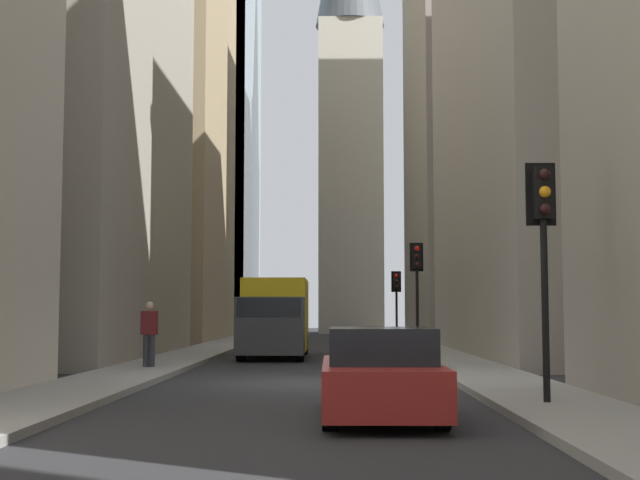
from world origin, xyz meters
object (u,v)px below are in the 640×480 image
traffic_light_midblock (417,271)px  pedestrian (149,331)px  discarded_bottle (450,364)px  delivery_truck (275,317)px  traffic_light_far_junction (396,290)px  traffic_light_foreground (543,224)px  sedan_red (380,376)px

traffic_light_midblock → pedestrian: size_ratio=2.31×
pedestrian → discarded_bottle: bearing=-94.6°
pedestrian → delivery_truck: bearing=-22.5°
traffic_light_far_junction → discarded_bottle: (-22.29, 0.25, -2.57)m
traffic_light_midblock → traffic_light_far_junction: size_ratio=1.14×
pedestrian → traffic_light_foreground: bearing=-137.0°
traffic_light_midblock → traffic_light_foreground: bearing=-178.9°
sedan_red → traffic_light_midblock: traffic_light_midblock is taller
delivery_truck → discarded_bottle: 9.59m
traffic_light_midblock → pedestrian: (-9.05, 8.34, -2.07)m
traffic_light_far_junction → discarded_bottle: 22.44m
traffic_light_foreground → delivery_truck: bearing=18.9°
sedan_red → traffic_light_far_junction: (32.22, -2.66, 2.15)m
sedan_red → discarded_bottle: sedan_red is taller
traffic_light_midblock → discarded_bottle: bearing=179.4°
delivery_truck → traffic_light_foreground: (-16.64, -5.68, 1.70)m
delivery_truck → traffic_light_far_junction: traffic_light_far_junction is taller
traffic_light_midblock → traffic_light_far_junction: bearing=-0.7°
sedan_red → traffic_light_far_junction: size_ratio=1.18×
discarded_bottle → traffic_light_far_junction: bearing=-0.7°
sedan_red → discarded_bottle: (9.93, -2.41, -0.42)m
traffic_light_midblock → pedestrian: bearing=137.3°
delivery_truck → traffic_light_far_junction: 15.40m
traffic_light_foreground → traffic_light_midblock: (18.39, 0.37, 0.04)m
pedestrian → sedan_red: bearing=-151.2°
delivery_truck → pedestrian: size_ratio=3.59×
traffic_light_foreground → pedestrian: 12.94m
traffic_light_foreground → discarded_bottle: bearing=3.1°
delivery_truck → traffic_light_foreground: traffic_light_foreground is taller
pedestrian → discarded_bottle: 8.31m
discarded_bottle → pedestrian: bearing=85.4°
delivery_truck → traffic_light_foreground: bearing=-161.1°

